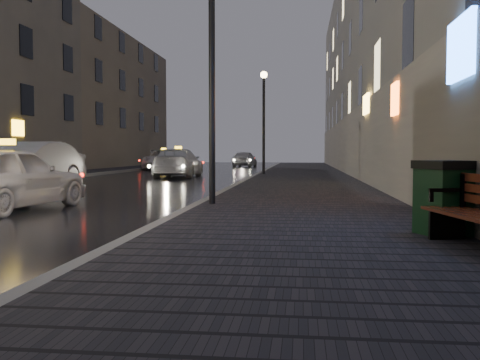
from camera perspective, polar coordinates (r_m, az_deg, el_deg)
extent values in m
cube|color=black|center=(26.67, 6.78, 0.38)|extent=(4.60, 58.00, 0.15)
cube|color=slate|center=(26.77, 1.64, 0.41)|extent=(0.20, 58.00, 0.15)
cube|color=black|center=(29.46, -18.54, 0.50)|extent=(2.40, 58.00, 0.15)
cube|color=slate|center=(28.94, -16.21, 0.49)|extent=(0.20, 58.00, 0.15)
cube|color=#605B54|center=(31.25, 12.85, 12.54)|extent=(1.80, 50.00, 13.00)
cube|color=#6B6051|center=(48.07, -14.68, 7.95)|extent=(6.00, 22.00, 11.00)
cylinder|color=black|center=(11.89, -3.01, 9.55)|extent=(0.14, 0.14, 5.00)
cylinder|color=black|center=(27.75, 2.55, 5.82)|extent=(0.14, 0.14, 5.00)
sphere|color=#FFD88C|center=(27.99, 2.56, 11.14)|extent=(0.36, 0.36, 0.36)
cube|color=black|center=(7.53, 21.21, -4.49)|extent=(0.48, 0.15, 0.38)
cube|color=black|center=(7.59, 22.69, -1.92)|extent=(0.07, 0.07, 0.67)
cube|color=black|center=(7.46, 20.94, -1.01)|extent=(0.40, 0.12, 0.05)
cube|color=#511F11|center=(6.87, 23.81, -3.40)|extent=(0.90, 1.80, 0.04)
cube|color=black|center=(7.91, 21.09, -2.19)|extent=(0.83, 0.83, 0.91)
cube|color=black|center=(7.89, 21.16, 1.53)|extent=(0.89, 0.89, 0.12)
imported|color=silver|center=(12.80, -23.54, 0.20)|extent=(2.28, 4.44, 1.45)
imported|color=#A9A9B2|center=(20.35, -21.62, 1.50)|extent=(2.24, 5.19, 1.66)
imported|color=silver|center=(27.70, -6.59, 1.82)|extent=(2.24, 5.07, 1.45)
imported|color=silver|center=(39.41, -8.13, 2.16)|extent=(2.61, 5.28, 1.44)
imported|color=#A8A9B1|center=(45.30, 0.50, 2.25)|extent=(1.95, 4.12, 1.36)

